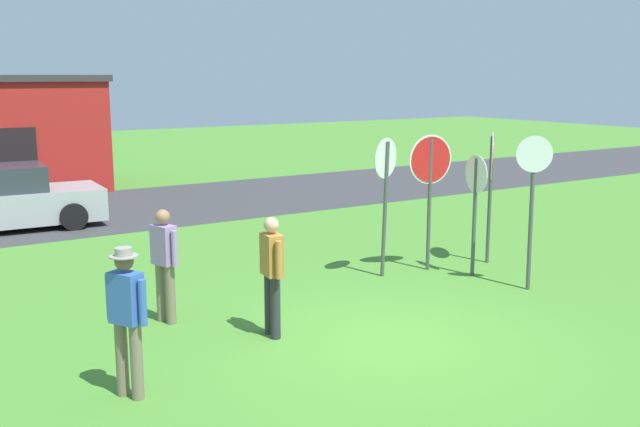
# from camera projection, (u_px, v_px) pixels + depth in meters

# --- Properties ---
(ground_plane) EXTENTS (80.00, 80.00, 0.00)m
(ground_plane) POSITION_uv_depth(u_px,v_px,m) (386.00, 342.00, 9.87)
(ground_plane) COLOR #47842D
(street_asphalt) EXTENTS (60.00, 6.40, 0.01)m
(street_asphalt) POSITION_uv_depth(u_px,v_px,m) (119.00, 209.00, 19.74)
(street_asphalt) COLOR #38383A
(street_asphalt) RESTS_ON ground
(building_background) EXTENTS (5.76, 4.28, 3.60)m
(building_background) POSITION_uv_depth(u_px,v_px,m) (3.00, 133.00, 22.56)
(building_background) COLOR #B2231E
(building_background) RESTS_ON ground
(parked_car_on_street) EXTENTS (4.39, 2.19, 1.51)m
(parked_car_on_street) POSITION_uv_depth(u_px,v_px,m) (4.00, 200.00, 17.00)
(parked_car_on_street) COLOR #A5A8AD
(parked_car_on_street) RESTS_ON ground
(stop_sign_nearest) EXTENTS (0.15, 0.67, 2.20)m
(stop_sign_nearest) POSITION_uv_depth(u_px,v_px,m) (475.00, 195.00, 12.91)
(stop_sign_nearest) COLOR #474C4C
(stop_sign_nearest) RESTS_ON ground
(stop_sign_center_cluster) EXTENTS (0.52, 0.37, 2.61)m
(stop_sign_center_cluster) POSITION_uv_depth(u_px,v_px,m) (532.00, 189.00, 12.05)
(stop_sign_center_cluster) COLOR #474C4C
(stop_sign_center_cluster) RESTS_ON ground
(stop_sign_leaning_right) EXTENTS (0.68, 0.29, 2.51)m
(stop_sign_leaning_right) POSITION_uv_depth(u_px,v_px,m) (385.00, 184.00, 12.80)
(stop_sign_leaning_right) COLOR #474C4C
(stop_sign_leaning_right) RESTS_ON ground
(stop_sign_rear_right) EXTENTS (0.90, 0.13, 2.52)m
(stop_sign_rear_right) POSITION_uv_depth(u_px,v_px,m) (430.00, 177.00, 13.24)
(stop_sign_rear_right) COLOR #474C4C
(stop_sign_rear_right) RESTS_ON ground
(stop_sign_low_front) EXTENTS (0.62, 0.66, 2.52)m
(stop_sign_low_front) POSITION_uv_depth(u_px,v_px,m) (491.00, 173.00, 13.76)
(stop_sign_low_front) COLOR #474C4C
(stop_sign_low_front) RESTS_ON ground
(person_in_blue) EXTENTS (0.26, 0.57, 1.69)m
(person_in_blue) POSITION_uv_depth(u_px,v_px,m) (272.00, 270.00, 9.94)
(person_in_blue) COLOR #2D2D33
(person_in_blue) RESTS_ON ground
(person_holding_notes) EXTENTS (0.32, 0.55, 1.69)m
(person_holding_notes) POSITION_uv_depth(u_px,v_px,m) (164.00, 259.00, 10.51)
(person_holding_notes) COLOR #7A6B56
(person_holding_notes) RESTS_ON ground
(person_near_signs) EXTENTS (0.37, 0.51, 1.74)m
(person_near_signs) POSITION_uv_depth(u_px,v_px,m) (127.00, 314.00, 8.01)
(person_near_signs) COLOR #7A6B56
(person_near_signs) RESTS_ON ground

